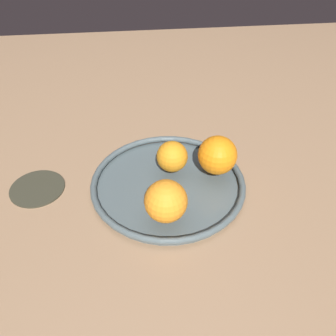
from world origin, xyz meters
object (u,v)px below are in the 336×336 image
orange_back_right (172,156)px  orange_front_right (217,155)px  orange_back_left (166,201)px  fruit_bowl (168,183)px  ambient_coaster (37,188)px

orange_back_right → orange_front_right: (-1.43, -8.53, 0.73)cm
orange_back_left → fruit_bowl: bearing=-8.3°
orange_back_right → orange_front_right: orange_front_right is taller
fruit_bowl → orange_back_right: 5.25cm
orange_front_right → fruit_bowl: bearing=100.8°
orange_back_left → ambient_coaster: 26.84cm
orange_back_right → ambient_coaster: size_ratio=0.58×
orange_back_left → orange_front_right: (11.02, -11.03, 0.10)cm
orange_front_right → ambient_coaster: 35.21cm
orange_back_right → ambient_coaster: 26.70cm
fruit_bowl → orange_front_right: size_ratio=3.94×
orange_back_left → orange_front_right: 15.60cm
fruit_bowl → orange_front_right: orange_front_right is taller
orange_back_left → ambient_coaster: size_ratio=0.70×
orange_back_left → orange_front_right: size_ratio=0.97×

